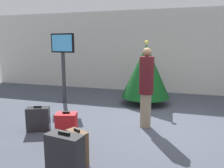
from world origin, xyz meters
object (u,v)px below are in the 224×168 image
Objects in this scene: flight_info_kiosk at (63,55)px; suitcase_0 at (67,128)px; suitcase_2 at (38,119)px; traveller_0 at (146,86)px; holiday_tree at (146,71)px; suitcase_3 at (77,147)px; suitcase_4 at (65,162)px.

flight_info_kiosk is 3.42m from suitcase_0.
traveller_0 is at bearing 22.16° from suitcase_2.
suitcase_3 is (-0.47, -3.99, -0.79)m from holiday_tree.
suitcase_0 is at bearing -60.43° from flight_info_kiosk.
suitcase_3 is (-0.79, -1.95, -0.69)m from traveller_0.
holiday_tree is at bearing 73.35° from suitcase_0.
suitcase_2 is 0.96× the size of suitcase_3.
traveller_0 reaches higher than suitcase_0.
holiday_tree reaches higher than suitcase_2.
holiday_tree is 3.58m from suitcase_0.
suitcase_3 is at bearing -96.78° from holiday_tree.
suitcase_0 is (1.57, -2.77, -1.25)m from flight_info_kiosk.
traveller_0 is at bearing 44.81° from suitcase_0.
suitcase_3 is at bearing -50.10° from suitcase_0.
holiday_tree reaches higher than suitcase_3.
flight_info_kiosk is at bearing -167.15° from holiday_tree.
suitcase_2 is (0.65, -2.36, -1.28)m from flight_info_kiosk.
traveller_0 is 2.85× the size of suitcase_0.
suitcase_0 is at bearing 129.90° from suitcase_3.
suitcase_2 is 2.29m from suitcase_4.
flight_info_kiosk is 4.19m from suitcase_3.
flight_info_kiosk is 3.94× the size of suitcase_2.
flight_info_kiosk is at bearing 118.95° from suitcase_4.
suitcase_4 reaches higher than suitcase_2.
suitcase_0 is 0.80× the size of suitcase_4.
suitcase_4 is (0.13, -0.63, 0.11)m from suitcase_3.
traveller_0 is 2.72m from suitcase_4.
suitcase_2 is at bearing -157.84° from traveller_0.
flight_info_kiosk is 2.78× the size of suitcase_4.
flight_info_kiosk reaches higher than suitcase_0.
holiday_tree is 3.42× the size of suitcase_3.
holiday_tree is 3.61m from suitcase_2.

